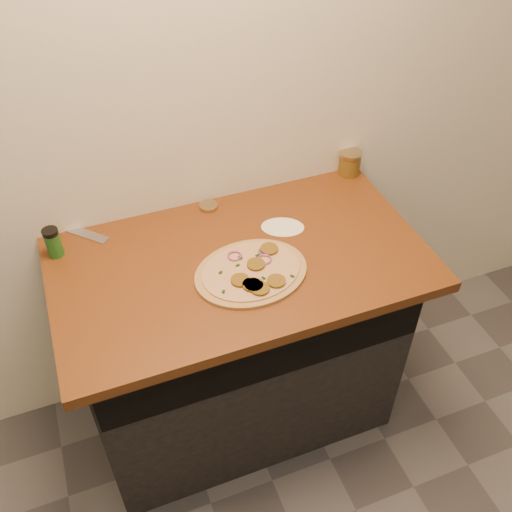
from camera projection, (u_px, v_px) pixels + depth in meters
name	position (u px, v px, depth m)	size (l,w,h in m)	color
cabinet	(239.00, 343.00, 2.17)	(1.10, 0.60, 0.86)	black
countertop	(240.00, 262.00, 1.84)	(1.20, 0.70, 0.04)	brown
pizza	(252.00, 272.00, 1.77)	(0.39, 0.39, 0.02)	tan
chefs_knife	(66.00, 227.00, 1.93)	(0.22, 0.22, 0.02)	#B7BAC1
mason_jar_lid	(208.00, 206.00, 2.02)	(0.07, 0.07, 0.01)	tan
salsa_jar	(350.00, 163.00, 2.15)	(0.09, 0.09, 0.09)	maroon
spice_shaker	(53.00, 242.00, 1.81)	(0.05, 0.05, 0.10)	#1D581B
flour_spill	(283.00, 227.00, 1.94)	(0.15, 0.15, 0.00)	white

